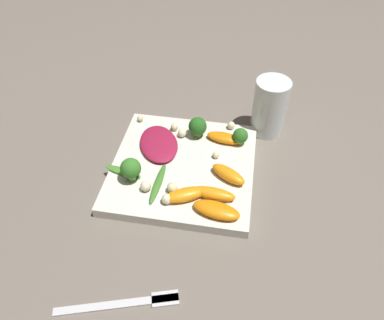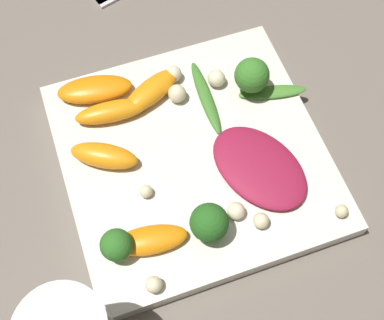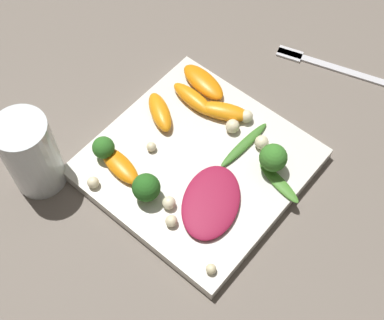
# 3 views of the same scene
# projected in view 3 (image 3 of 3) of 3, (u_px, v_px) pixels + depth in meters

# --- Properties ---
(ground_plane) EXTENTS (2.40, 2.40, 0.00)m
(ground_plane) POSITION_uv_depth(u_px,v_px,m) (197.00, 167.00, 0.71)
(ground_plane) COLOR #6B6056
(plate) EXTENTS (0.25, 0.25, 0.02)m
(plate) POSITION_uv_depth(u_px,v_px,m) (198.00, 164.00, 0.70)
(plate) COLOR silver
(plate) RESTS_ON ground_plane
(drinking_glass) EXTENTS (0.07, 0.07, 0.12)m
(drinking_glass) POSITION_uv_depth(u_px,v_px,m) (31.00, 154.00, 0.65)
(drinking_glass) COLOR white
(drinking_glass) RESTS_ON ground_plane
(fork) EXTENTS (0.06, 0.17, 0.01)m
(fork) POSITION_uv_depth(u_px,v_px,m) (320.00, 62.00, 0.80)
(fork) COLOR silver
(fork) RESTS_ON ground_plane
(radicchio_leaf_0) EXTENTS (0.12, 0.11, 0.01)m
(radicchio_leaf_0) POSITION_uv_depth(u_px,v_px,m) (211.00, 202.00, 0.66)
(radicchio_leaf_0) COLOR maroon
(radicchio_leaf_0) RESTS_ON plate
(orange_segment_0) EXTENTS (0.04, 0.07, 0.02)m
(orange_segment_0) POSITION_uv_depth(u_px,v_px,m) (120.00, 165.00, 0.68)
(orange_segment_0) COLOR orange
(orange_segment_0) RESTS_ON plate
(orange_segment_1) EXTENTS (0.06, 0.07, 0.02)m
(orange_segment_1) POSITION_uv_depth(u_px,v_px,m) (160.00, 112.00, 0.72)
(orange_segment_1) COLOR orange
(orange_segment_1) RESTS_ON plate
(orange_segment_2) EXTENTS (0.05, 0.08, 0.02)m
(orange_segment_2) POSITION_uv_depth(u_px,v_px,m) (203.00, 82.00, 0.75)
(orange_segment_2) COLOR orange
(orange_segment_2) RESTS_ON plate
(orange_segment_3) EXTENTS (0.06, 0.08, 0.02)m
(orange_segment_3) POSITION_uv_depth(u_px,v_px,m) (224.00, 111.00, 0.72)
(orange_segment_3) COLOR orange
(orange_segment_3) RESTS_ON plate
(orange_segment_4) EXTENTS (0.03, 0.08, 0.02)m
(orange_segment_4) POSITION_uv_depth(u_px,v_px,m) (194.00, 99.00, 0.73)
(orange_segment_4) COLOR orange
(orange_segment_4) RESTS_ON plate
(broccoli_floret_0) EXTENTS (0.04, 0.04, 0.04)m
(broccoli_floret_0) POSITION_uv_depth(u_px,v_px,m) (273.00, 158.00, 0.67)
(broccoli_floret_0) COLOR #84AD5B
(broccoli_floret_0) RESTS_ON plate
(broccoli_floret_1) EXTENTS (0.03, 0.03, 0.03)m
(broccoli_floret_1) POSITION_uv_depth(u_px,v_px,m) (104.00, 148.00, 0.68)
(broccoli_floret_1) COLOR #7A9E51
(broccoli_floret_1) RESTS_ON plate
(broccoli_floret_2) EXTENTS (0.04, 0.04, 0.04)m
(broccoli_floret_2) POSITION_uv_depth(u_px,v_px,m) (146.00, 188.00, 0.65)
(broccoli_floret_2) COLOR #7A9E51
(broccoli_floret_2) RESTS_ON plate
(arugula_sprig_0) EXTENTS (0.03, 0.07, 0.01)m
(arugula_sprig_0) POSITION_uv_depth(u_px,v_px,m) (279.00, 183.00, 0.67)
(arugula_sprig_0) COLOR #47842D
(arugula_sprig_0) RESTS_ON plate
(arugula_sprig_1) EXTENTS (0.09, 0.02, 0.01)m
(arugula_sprig_1) POSITION_uv_depth(u_px,v_px,m) (244.00, 145.00, 0.70)
(arugula_sprig_1) COLOR #3D7528
(arugula_sprig_1) RESTS_ON plate
(macadamia_nut_0) EXTENTS (0.02, 0.02, 0.02)m
(macadamia_nut_0) POSITION_uv_depth(u_px,v_px,m) (233.00, 126.00, 0.71)
(macadamia_nut_0) COLOR beige
(macadamia_nut_0) RESTS_ON plate
(macadamia_nut_1) EXTENTS (0.02, 0.02, 0.02)m
(macadamia_nut_1) POSITION_uv_depth(u_px,v_px,m) (246.00, 116.00, 0.72)
(macadamia_nut_1) COLOR beige
(macadamia_nut_1) RESTS_ON plate
(macadamia_nut_2) EXTENTS (0.01, 0.01, 0.01)m
(macadamia_nut_2) POSITION_uv_depth(u_px,v_px,m) (171.00, 221.00, 0.64)
(macadamia_nut_2) COLOR beige
(macadamia_nut_2) RESTS_ON plate
(macadamia_nut_3) EXTENTS (0.01, 0.01, 0.01)m
(macadamia_nut_3) POSITION_uv_depth(u_px,v_px,m) (151.00, 147.00, 0.70)
(macadamia_nut_3) COLOR beige
(macadamia_nut_3) RESTS_ON plate
(macadamia_nut_4) EXTENTS (0.02, 0.02, 0.02)m
(macadamia_nut_4) POSITION_uv_depth(u_px,v_px,m) (93.00, 182.00, 0.67)
(macadamia_nut_4) COLOR beige
(macadamia_nut_4) RESTS_ON plate
(macadamia_nut_5) EXTENTS (0.01, 0.01, 0.01)m
(macadamia_nut_5) POSITION_uv_depth(u_px,v_px,m) (211.00, 269.00, 0.61)
(macadamia_nut_5) COLOR beige
(macadamia_nut_5) RESTS_ON plate
(macadamia_nut_6) EXTENTS (0.02, 0.02, 0.02)m
(macadamia_nut_6) POSITION_uv_depth(u_px,v_px,m) (169.00, 203.00, 0.65)
(macadamia_nut_6) COLOR beige
(macadamia_nut_6) RESTS_ON plate
(macadamia_nut_7) EXTENTS (0.02, 0.02, 0.02)m
(macadamia_nut_7) POSITION_uv_depth(u_px,v_px,m) (262.00, 142.00, 0.70)
(macadamia_nut_7) COLOR beige
(macadamia_nut_7) RESTS_ON plate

